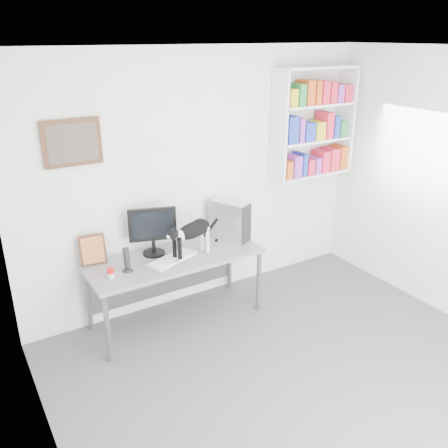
% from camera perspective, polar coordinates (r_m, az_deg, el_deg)
% --- Properties ---
extents(room, '(4.01, 4.01, 2.70)m').
position_cam_1_polar(room, '(3.54, 13.00, -2.70)').
color(room, '#4D4D51').
rests_on(room, ground).
extents(bookshelf, '(1.03, 0.28, 1.24)m').
position_cam_1_polar(bookshelf, '(5.62, 10.76, 11.89)').
color(bookshelf, white).
rests_on(bookshelf, room).
extents(wall_art, '(0.52, 0.04, 0.42)m').
position_cam_1_polar(wall_art, '(4.44, -17.81, 9.30)').
color(wall_art, '#4D2B19').
rests_on(wall_art, room).
extents(desk, '(1.76, 0.69, 0.73)m').
position_cam_1_polar(desk, '(4.92, -5.76, -7.75)').
color(desk, gray).
rests_on(desk, room).
extents(monitor, '(0.52, 0.36, 0.50)m').
position_cam_1_polar(monitor, '(4.73, -8.57, -0.83)').
color(monitor, black).
rests_on(monitor, desk).
extents(keyboard, '(0.54, 0.36, 0.04)m').
position_cam_1_polar(keyboard, '(4.66, -6.27, -4.24)').
color(keyboard, silver).
rests_on(keyboard, desk).
extents(pc_tower, '(0.34, 0.46, 0.42)m').
position_cam_1_polar(pc_tower, '(5.06, 0.66, 0.48)').
color(pc_tower, silver).
rests_on(pc_tower, desk).
extents(speaker, '(0.11, 0.11, 0.24)m').
position_cam_1_polar(speaker, '(4.49, -11.63, -4.18)').
color(speaker, black).
rests_on(speaker, desk).
extents(leaning_print, '(0.26, 0.13, 0.31)m').
position_cam_1_polar(leaning_print, '(4.69, -15.53, -2.93)').
color(leaning_print, '#4D2B19').
rests_on(leaning_print, desk).
extents(soup_can, '(0.07, 0.07, 0.10)m').
position_cam_1_polar(soup_can, '(4.43, -13.46, -5.77)').
color(soup_can, red).
rests_on(soup_can, desk).
extents(cat, '(0.64, 0.34, 0.38)m').
position_cam_1_polar(cat, '(4.66, -3.82, -1.83)').
color(cat, black).
rests_on(cat, desk).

